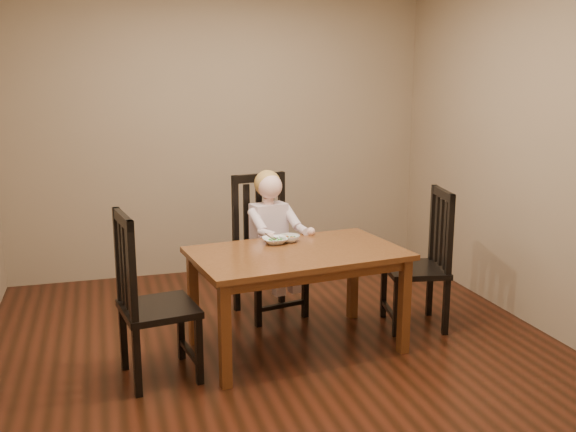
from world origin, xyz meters
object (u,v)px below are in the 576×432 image
object	(u,v)px
dining_table	(297,262)
chair_child	(267,248)
chair_right	(422,262)
bowl_peas	(275,241)
bowl_veg	(289,238)
chair_left	(150,301)
toddler	(270,230)

from	to	relation	value
dining_table	chair_child	distance (m)	0.76
chair_right	bowl_peas	bearing A→B (deg)	96.66
chair_child	chair_right	size ratio (longest dim) A/B	1.05
chair_child	bowl_peas	world-z (taller)	chair_child
chair_child	bowl_veg	bearing A→B (deg)	82.03
chair_left	chair_right	bearing A→B (deg)	90.08
dining_table	bowl_peas	bearing A→B (deg)	112.77
chair_child	bowl_peas	distance (m)	0.57
toddler	chair_right	bearing A→B (deg)	139.41
chair_child	bowl_veg	xyz separation A→B (m)	(0.04, -0.50, 0.20)
dining_table	bowl_peas	world-z (taller)	bowl_peas
bowl_peas	bowl_veg	bearing A→B (deg)	11.83
chair_child	toddler	bearing A→B (deg)	90.00
bowl_peas	toddler	bearing A→B (deg)	79.29
chair_left	chair_right	distance (m)	2.08
dining_table	chair_child	world-z (taller)	chair_child
chair_left	bowl_peas	xyz separation A→B (m)	(0.92, 0.41, 0.21)
chair_left	bowl_peas	world-z (taller)	chair_left
chair_child	bowl_veg	distance (m)	0.54
chair_child	chair_left	size ratio (longest dim) A/B	1.03
chair_child	bowl_peas	bearing A→B (deg)	69.32
chair_child	bowl_peas	size ratio (longest dim) A/B	6.30
bowl_peas	chair_right	bearing A→B (deg)	-4.54
chair_left	dining_table	bearing A→B (deg)	91.42
chair_child	chair_left	xyz separation A→B (m)	(-1.00, -0.94, -0.02)
chair_left	toddler	size ratio (longest dim) A/B	1.73
dining_table	bowl_veg	world-z (taller)	bowl_veg
chair_right	dining_table	bearing A→B (deg)	108.85
chair_left	bowl_veg	distance (m)	1.14
dining_table	toddler	bearing A→B (deg)	90.60
bowl_veg	chair_right	bearing A→B (deg)	-6.40
chair_right	toddler	xyz separation A→B (m)	(-1.04, 0.56, 0.19)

